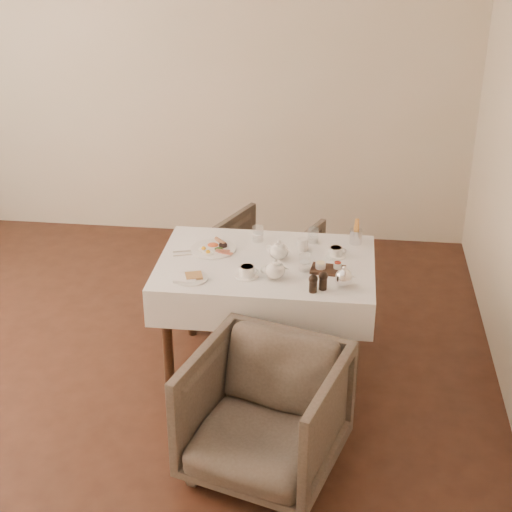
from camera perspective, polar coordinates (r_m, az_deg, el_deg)
The scene contains 20 objects.
table at distance 4.70m, azimuth 0.73°, elevation -1.67°, with size 1.28×0.88×0.75m.
armchair_near at distance 4.09m, azimuth 0.63°, elevation -11.44°, with size 0.73×0.75×0.69m, color #453A33.
armchair_far at distance 5.68m, azimuth 0.78°, elevation -0.28°, with size 0.64×0.65×0.60m, color #453A33.
breakfast_plate at distance 4.79m, azimuth -3.09°, elevation 0.56°, with size 0.28×0.28×0.03m.
side_plate at distance 4.46m, azimuth -4.79°, elevation -1.60°, with size 0.19×0.19×0.02m.
teapot_centre at distance 4.65m, azimuth 1.68°, elevation 0.45°, with size 0.16×0.12×0.12m, color white, non-canonical shape.
teapot_front at distance 4.43m, azimuth 1.40°, elevation -0.94°, with size 0.16×0.12×0.13m, color white, non-canonical shape.
creamer at distance 4.78m, azimuth 3.41°, elevation 0.86°, with size 0.06×0.06×0.07m, color white.
teacup_near at distance 4.46m, azimuth -0.65°, elevation -1.16°, with size 0.13×0.13×0.07m.
teacup_far at distance 4.72m, azimuth 5.83°, elevation 0.27°, with size 0.12×0.12×0.06m.
glass_left at distance 4.88m, azimuth 0.14°, elevation 1.63°, with size 0.07×0.07×0.10m, color silver.
glass_mid at distance 4.54m, azimuth 3.57°, elevation -0.47°, with size 0.07×0.07×0.10m, color silver.
glass_right at distance 4.88m, azimuth 4.18°, elevation 1.52°, with size 0.07×0.07×0.09m, color silver.
condiment_board at distance 4.55m, azimuth 5.24°, elevation -0.90°, with size 0.21×0.15×0.05m.
pepper_mill_left at distance 4.30m, azimuth 4.18°, elevation -2.00°, with size 0.05×0.05×0.11m, color black, non-canonical shape.
pepper_mill_right at distance 4.34m, azimuth 4.90°, elevation -1.78°, with size 0.05×0.05×0.11m, color black, non-canonical shape.
silver_pot at distance 4.37m, azimuth 6.40°, elevation -1.47°, with size 0.12×0.10×0.13m, color white, non-canonical shape.
fries_cup at distance 4.88m, azimuth 7.29°, elevation 1.70°, with size 0.08×0.08×0.16m.
cutlery_fork at distance 4.78m, azimuth -4.83°, elevation 0.36°, with size 0.02×0.21×0.00m, color silver.
cutlery_knife at distance 4.74m, azimuth -5.02°, elevation 0.08°, with size 0.01×0.17×0.00m, color silver.
Camera 1 is at (1.24, -3.64, 2.85)m, focal length 55.00 mm.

